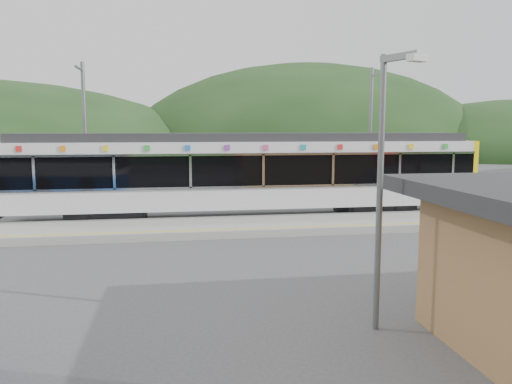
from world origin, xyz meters
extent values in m
plane|color=#4C4C4F|center=(0.00, 0.00, 0.00)|extent=(120.00, 120.00, 0.00)
ellipsoid|color=#1E3D19|center=(16.00, 54.00, 0.00)|extent=(52.00, 39.00, 26.00)
cube|color=#9E9E99|center=(0.00, 3.30, 0.15)|extent=(26.00, 3.20, 0.30)
cube|color=yellow|center=(0.00, 2.00, 0.30)|extent=(26.00, 0.10, 0.01)
cube|color=black|center=(-5.77, 6.00, 0.30)|extent=(3.20, 2.20, 0.56)
cube|color=black|center=(6.23, 6.00, 0.30)|extent=(3.20, 2.20, 0.56)
cube|color=silver|center=(0.23, 6.00, 1.04)|extent=(20.00, 2.90, 0.92)
cube|color=black|center=(0.23, 6.00, 2.23)|extent=(20.00, 2.96, 1.45)
cube|color=silver|center=(0.23, 4.50, 1.55)|extent=(20.00, 0.05, 0.10)
cube|color=silver|center=(0.23, 4.50, 2.90)|extent=(20.00, 0.05, 0.10)
cube|color=silver|center=(0.23, 6.00, 3.17)|extent=(20.00, 2.90, 0.45)
cube|color=#2D2D30|center=(0.23, 6.00, 3.58)|extent=(19.40, 2.50, 0.36)
cube|color=yellow|center=(10.35, 6.00, 1.90)|extent=(0.24, 2.92, 3.00)
cube|color=black|center=(-9.87, 6.00, 1.90)|extent=(0.20, 2.92, 3.00)
cube|color=silver|center=(-8.27, 4.50, 2.23)|extent=(0.10, 0.05, 1.35)
cube|color=silver|center=(-5.27, 4.50, 2.23)|extent=(0.10, 0.05, 1.35)
cube|color=silver|center=(-2.27, 4.50, 2.23)|extent=(0.10, 0.05, 1.35)
cube|color=silver|center=(0.73, 4.50, 2.23)|extent=(0.10, 0.05, 1.35)
cube|color=silver|center=(3.73, 4.50, 2.23)|extent=(0.10, 0.05, 1.35)
cube|color=silver|center=(6.73, 4.50, 2.23)|extent=(0.10, 0.05, 1.35)
cube|color=silver|center=(9.23, 4.50, 2.23)|extent=(0.10, 0.05, 1.35)
cube|color=red|center=(-8.77, 4.51, 3.18)|extent=(0.22, 0.04, 0.22)
cube|color=orange|center=(-7.17, 4.51, 3.18)|extent=(0.22, 0.04, 0.22)
cube|color=yellow|center=(-5.57, 4.51, 3.18)|extent=(0.22, 0.04, 0.22)
cube|color=green|center=(-3.97, 4.51, 3.18)|extent=(0.22, 0.04, 0.22)
cube|color=blue|center=(-2.37, 4.51, 3.18)|extent=(0.22, 0.04, 0.22)
cube|color=purple|center=(-0.77, 4.51, 3.18)|extent=(0.22, 0.04, 0.22)
cube|color=#E54C8C|center=(0.83, 4.51, 3.18)|extent=(0.22, 0.04, 0.22)
cube|color=#19A5A5|center=(2.43, 4.51, 3.18)|extent=(0.22, 0.04, 0.22)
cube|color=red|center=(4.03, 4.51, 3.18)|extent=(0.22, 0.04, 0.22)
cube|color=orange|center=(5.63, 4.51, 3.18)|extent=(0.22, 0.04, 0.22)
cube|color=yellow|center=(7.23, 4.51, 3.18)|extent=(0.22, 0.04, 0.22)
cube|color=green|center=(8.83, 4.51, 3.18)|extent=(0.22, 0.04, 0.22)
cylinder|color=slate|center=(-7.00, 8.60, 3.50)|extent=(0.18, 0.18, 7.00)
cube|color=slate|center=(-7.00, 7.80, 6.60)|extent=(0.08, 1.80, 0.08)
cylinder|color=slate|center=(7.00, 8.60, 3.50)|extent=(0.18, 0.18, 7.00)
cube|color=slate|center=(7.00, 7.80, 6.60)|extent=(0.08, 1.80, 0.08)
cylinder|color=slate|center=(0.99, -6.82, 2.66)|extent=(0.12, 0.12, 5.31)
cube|color=slate|center=(0.99, -7.22, 5.22)|extent=(0.43, 0.87, 0.12)
cube|color=silver|center=(0.99, -7.62, 5.15)|extent=(0.39, 0.29, 0.12)
camera|label=1|loc=(-2.86, -15.78, 3.95)|focal=35.00mm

